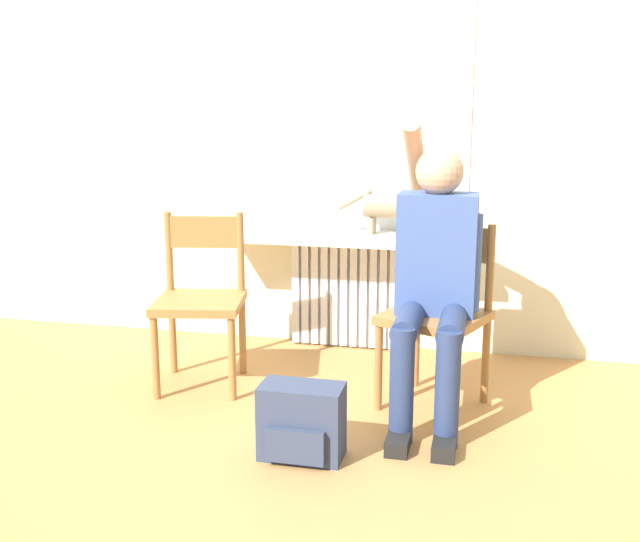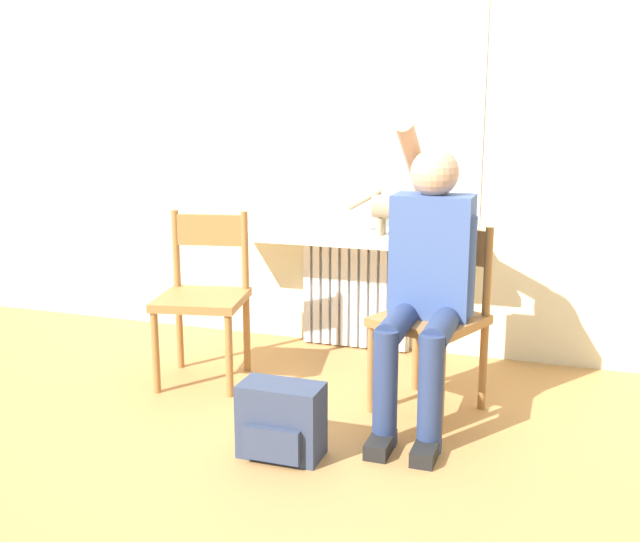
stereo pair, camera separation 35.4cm
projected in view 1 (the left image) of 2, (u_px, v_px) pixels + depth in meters
The scene contains 10 objects.
ground_plane at pixel (291, 428), 3.16m from camera, with size 12.00×12.00×0.00m, color #B27F47.
wall_with_window at pixel (349, 102), 4.03m from camera, with size 7.00×0.06×2.70m.
radiator at pixel (345, 293), 4.19m from camera, with size 0.61×0.08×0.62m.
windowsill at pixel (341, 238), 4.01m from camera, with size 1.36×0.32×0.05m.
window_glass at pixel (348, 110), 4.01m from camera, with size 1.31×0.01×1.29m.
chair_left at pixel (201, 297), 3.59m from camera, with size 0.48×0.48×0.83m.
chair_right at pixel (438, 312), 3.34m from camera, with size 0.53×0.53×0.83m.
person at pixel (435, 270), 3.19m from camera, with size 0.36×0.98×1.29m.
cat at pixel (396, 207), 3.92m from camera, with size 0.51×0.13×0.25m.
backpack at pixel (301, 422), 2.87m from camera, with size 0.32×0.20×0.29m.
Camera 1 is at (0.79, -2.83, 1.33)m, focal length 42.00 mm.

